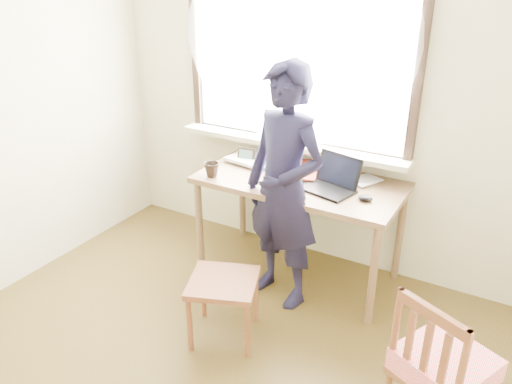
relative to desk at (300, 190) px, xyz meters
The scene contains 13 objects.
room_shell 1.71m from the desk, 91.88° to the right, with size 3.52×4.02×2.61m.
desk is the anchor object (origin of this frame).
laptop 0.29m from the desk, ahead, with size 0.39×0.35×0.23m.
mug_white 0.29m from the desk, 136.73° to the left, with size 0.13×0.13×0.10m, color white.
mug_dark 0.65m from the desk, 155.86° to the right, with size 0.11×0.11×0.10m, color black.
mouse 0.53m from the desk, 11.06° to the right, with size 0.10×0.07×0.04m, color black.
desk_clutter 0.36m from the desk, 147.27° to the left, with size 0.78×0.44×0.04m.
book_a 0.50m from the desk, 153.19° to the left, with size 0.21×0.29×0.03m, color white.
book_b 0.42m from the desk, 34.65° to the left, with size 0.16×0.22×0.02m, color white.
picture_frame 0.53m from the desk, 168.79° to the left, with size 0.14×0.03×0.11m.
work_chair 0.94m from the desk, 95.91° to the right, with size 0.52×0.51×0.42m.
side_chair 1.60m from the desk, 39.31° to the right, with size 0.52×0.52×0.86m.
person 0.33m from the desk, 85.25° to the right, with size 0.61×0.40×1.66m, color black.
Camera 1 is at (1.38, -1.35, 2.17)m, focal length 35.00 mm.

